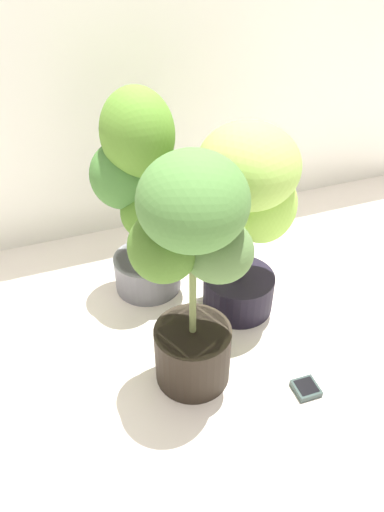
% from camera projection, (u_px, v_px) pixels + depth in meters
% --- Properties ---
extents(ground_plane, '(8.00, 8.00, 0.00)m').
position_uv_depth(ground_plane, '(244.00, 326.00, 1.74)').
color(ground_plane, silver).
rests_on(ground_plane, ground).
extents(mylar_back_wall, '(3.20, 0.01, 2.00)m').
position_uv_depth(mylar_back_wall, '(167.00, 1.00, 1.78)').
color(mylar_back_wall, silver).
rests_on(mylar_back_wall, ground).
extents(potted_plant_back_left, '(0.45, 0.37, 0.83)m').
position_uv_depth(potted_plant_back_left, '(143.00, 187.00, 1.64)').
color(potted_plant_back_left, slate).
rests_on(potted_plant_back_left, ground).
extents(potted_plant_center, '(0.48, 0.48, 0.76)m').
position_uv_depth(potted_plant_center, '(245.00, 205.00, 1.55)').
color(potted_plant_center, black).
rests_on(potted_plant_center, ground).
extents(potted_plant_front_left, '(0.41, 0.40, 0.81)m').
position_uv_depth(potted_plant_front_left, '(192.00, 262.00, 1.26)').
color(potted_plant_front_left, black).
rests_on(potted_plant_front_left, ground).
extents(hygrometer_box, '(0.08, 0.08, 0.03)m').
position_uv_depth(hygrometer_box, '(306.00, 388.00, 1.49)').
color(hygrometer_box, '#2B3A37').
rests_on(hygrometer_box, ground).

